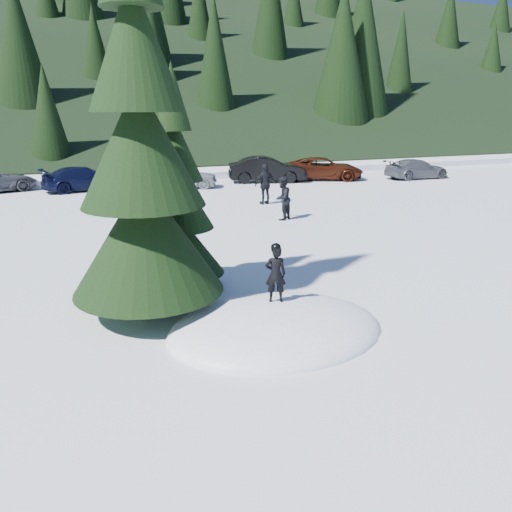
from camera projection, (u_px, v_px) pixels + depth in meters
name	position (u px, v px, depth m)	size (l,w,h in m)	color
ground	(276.00, 330.00, 10.16)	(200.00, 200.00, 0.00)	white
snow_mound	(276.00, 330.00, 10.16)	(4.48, 3.52, 0.96)	white
forest_hillside	(77.00, 31.00, 54.66)	(200.00, 60.00, 25.00)	black
spruce_tall	(142.00, 161.00, 10.03)	(3.20, 3.20, 8.60)	black
spruce_short	(177.00, 205.00, 11.98)	(2.20, 2.20, 5.37)	black
child_skier	(276.00, 274.00, 10.26)	(0.43, 0.28, 1.18)	black
adult_0	(282.00, 198.00, 20.00)	(0.85, 0.66, 1.74)	black
adult_1	(265.00, 184.00, 23.27)	(1.10, 0.46, 1.88)	black
car_3	(84.00, 179.00, 27.23)	(1.81, 4.46, 1.30)	black
car_4	(181.00, 175.00, 28.14)	(1.64, 4.09, 1.39)	#93959B
car_5	(267.00, 169.00, 30.32)	(1.63, 4.67, 1.54)	black
car_6	(323.00, 169.00, 31.42)	(2.29, 4.97, 1.38)	#3B160A
car_7	(417.00, 169.00, 31.88)	(1.72, 4.23, 1.23)	#55575E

